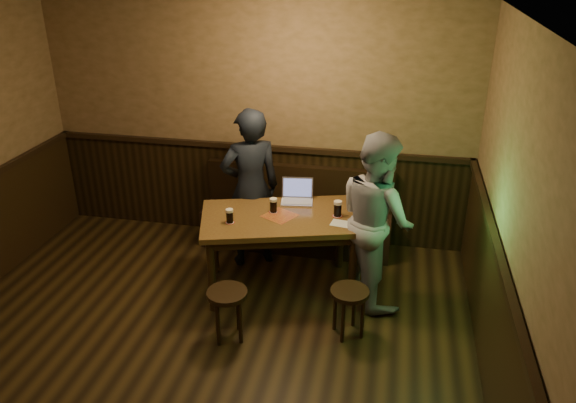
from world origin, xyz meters
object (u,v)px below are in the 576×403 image
at_px(pint_left, 230,216).
at_px(bench, 297,221).
at_px(pub_table, 280,226).
at_px(person_suit, 251,189).
at_px(stool_left, 227,301).
at_px(pint_mid, 273,205).
at_px(pint_right, 338,209).
at_px(laptop, 297,195).
at_px(person_grey, 376,219).
at_px(stool_right, 349,299).

bearing_deg(pint_left, bench, 69.16).
xyz_separation_m(pub_table, person_suit, (-0.42, 0.46, 0.17)).
bearing_deg(stool_left, pint_mid, 78.20).
height_order(pint_right, laptop, laptop).
xyz_separation_m(stool_left, person_suit, (-0.14, 1.37, 0.50)).
distance_m(laptop, person_grey, 0.92).
bearing_deg(person_grey, pint_mid, 55.49).
bearing_deg(bench, pub_table, -90.00).
bearing_deg(pint_left, stool_left, -76.63).
height_order(bench, pint_left, pint_left).
bearing_deg(person_grey, laptop, 34.62).
xyz_separation_m(laptop, person_suit, (-0.52, 0.07, 0.00)).
relative_size(stool_left, pint_left, 3.39).
distance_m(bench, laptop, 0.79).
bearing_deg(pint_mid, pint_left, -139.24).
bearing_deg(person_grey, stool_left, 95.04).
bearing_deg(pint_mid, pub_table, -41.27).
xyz_separation_m(bench, laptop, (0.10, -0.53, 0.58)).
relative_size(bench, stool_left, 4.44).
relative_size(stool_left, person_suit, 0.28).
relative_size(pint_right, laptop, 0.46).
bearing_deg(pint_mid, bench, 84.61).
xyz_separation_m(bench, stool_right, (0.78, -1.57, 0.07)).
distance_m(stool_right, pint_mid, 1.24).
xyz_separation_m(bench, pint_mid, (-0.08, -0.85, 0.59)).
height_order(stool_right, pint_mid, pint_mid).
relative_size(laptop, person_grey, 0.20).
bearing_deg(pint_mid, person_suit, 131.13).
xyz_separation_m(stool_right, pint_left, (-1.22, 0.40, 0.52)).
relative_size(stool_right, person_grey, 0.27).
bearing_deg(pint_right, laptop, 148.42).
bearing_deg(person_suit, person_grey, 133.85).
height_order(stool_left, pint_right, pint_right).
xyz_separation_m(stool_right, pint_right, (-0.22, 0.75, 0.53)).
relative_size(pint_right, person_suit, 0.09).
relative_size(bench, laptop, 6.16).
distance_m(pint_left, pint_right, 1.07).
xyz_separation_m(pint_mid, person_suit, (-0.34, 0.39, -0.01)).
xyz_separation_m(pub_table, pint_right, (0.56, 0.11, 0.19)).
bearing_deg(pub_table, person_grey, -14.37).
xyz_separation_m(pint_left, laptop, (0.55, 0.63, -0.01)).
height_order(stool_left, pint_mid, pint_mid).
relative_size(laptop, person_suit, 0.20).
height_order(pub_table, pint_mid, pint_mid).
bearing_deg(pub_table, person_suit, 116.24).
height_order(pint_left, person_suit, person_suit).
height_order(pint_left, person_grey, person_grey).
distance_m(bench, pint_left, 1.38).
distance_m(pub_table, person_suit, 0.65).
distance_m(stool_left, pint_right, 1.42).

